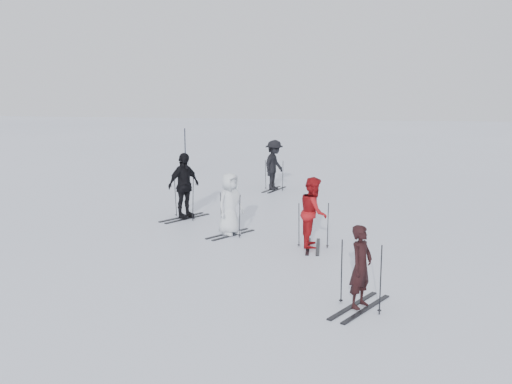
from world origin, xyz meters
TOP-DOWN VIEW (x-y plane):
  - ground at (0.00, 0.00)m, footprint 120.00×120.00m
  - skier_near_dark at (3.21, -4.88)m, footprint 0.57×0.66m
  - skier_red at (1.91, -0.99)m, footprint 0.74×0.92m
  - skier_grey at (-0.46, -0.22)m, footprint 0.89×0.99m
  - skier_uphill_left at (-2.37, 1.45)m, footprint 1.01×1.27m
  - skier_uphill_far at (-0.56, 7.02)m, footprint 1.02×1.40m
  - skis_near_dark at (3.21, -4.88)m, footprint 2.00×1.63m
  - skis_red at (1.91, -0.99)m, footprint 1.70×1.00m
  - skis_grey at (-0.46, -0.22)m, footprint 1.84×1.59m
  - skis_uphill_left at (-2.37, 1.45)m, footprint 2.06×1.74m
  - skis_uphill_far at (-0.56, 7.02)m, footprint 1.84×1.28m
  - piste_marker at (-5.18, 9.69)m, footprint 0.06×0.06m

SIDE VIEW (x-z plane):
  - ground at x=0.00m, z-range 0.00..0.00m
  - skis_red at x=1.91m, z-range 0.00..1.19m
  - skis_grey at x=-0.46m, z-range 0.00..1.19m
  - skis_uphill_far at x=-0.56m, z-range 0.00..1.22m
  - skis_near_dark at x=3.21m, z-range 0.00..1.29m
  - skis_uphill_left at x=-2.37m, z-range 0.00..1.33m
  - skier_near_dark at x=3.21m, z-range 0.00..1.53m
  - skier_grey at x=-0.46m, z-range 0.00..1.70m
  - skier_red at x=1.91m, z-range 0.00..1.77m
  - skier_uphill_far at x=-0.56m, z-range 0.00..1.95m
  - skier_uphill_left at x=-2.37m, z-range 0.00..2.01m
  - piste_marker at x=-5.18m, z-range 0.00..2.20m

